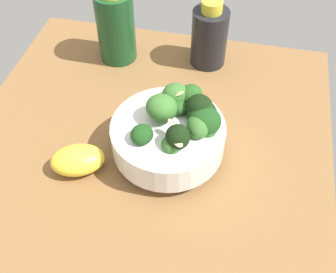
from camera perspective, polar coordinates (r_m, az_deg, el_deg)
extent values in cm
cube|color=brown|center=(69.45, -2.76, -1.33)|extent=(59.21, 59.21, 3.99)
cylinder|color=white|center=(65.27, 0.00, -1.85)|extent=(9.49, 9.49, 1.58)
cylinder|color=white|center=(62.85, 0.00, -0.03)|extent=(17.26, 17.26, 4.73)
cylinder|color=silver|center=(61.38, 0.00, 1.17)|extent=(14.30, 14.30, 0.80)
cylinder|color=#589D47|center=(61.74, 4.96, 0.92)|extent=(1.87, 1.91, 1.20)
ellipsoid|color=#194216|center=(60.43, 5.07, 2.05)|extent=(6.96, 7.31, 5.18)
cylinder|color=#4A8F3C|center=(63.05, 4.21, 2.77)|extent=(2.01, 1.97, 1.16)
ellipsoid|color=black|center=(61.76, 4.30, 3.93)|extent=(4.34, 5.21, 5.33)
cylinder|color=#3C7A32|center=(65.50, 1.04, 4.67)|extent=(1.91, 1.90, 1.84)
ellipsoid|color=#386B2B|center=(64.26, 1.06, 5.81)|extent=(6.02, 6.13, 4.04)
cylinder|color=#589D47|center=(65.76, 3.02, 4.59)|extent=(2.03, 1.85, 1.41)
ellipsoid|color=#23511C|center=(64.51, 3.09, 5.74)|extent=(5.83, 5.26, 4.68)
cylinder|color=#2F662B|center=(62.07, -0.86, 2.73)|extent=(2.05, 2.16, 1.65)
ellipsoid|color=#386B2B|center=(60.68, -0.88, 4.00)|extent=(5.71, 5.75, 5.21)
cylinder|color=#3C7A32|center=(63.83, 1.55, 3.01)|extent=(1.46, 1.26, 1.50)
ellipsoid|color=#23511C|center=(62.77, 1.57, 3.95)|extent=(3.86, 4.34, 3.58)
cylinder|color=#589D47|center=(62.43, 4.59, 1.87)|extent=(1.72, 1.63, 1.15)
ellipsoid|color=black|center=(61.18, 4.69, 2.96)|extent=(6.21, 6.95, 4.86)
cylinder|color=#4A8F3C|center=(59.13, 0.45, -1.97)|extent=(1.34, 1.24, 1.44)
ellipsoid|color=#386B2B|center=(58.11, 0.46, -1.15)|extent=(3.45, 3.65, 3.70)
cylinder|color=#4A8F3C|center=(59.85, -3.56, -0.57)|extent=(1.27, 1.33, 1.10)
ellipsoid|color=#194216|center=(58.83, -3.62, 0.29)|extent=(4.64, 4.66, 2.89)
cylinder|color=#589D47|center=(58.99, 1.32, -1.15)|extent=(1.76, 1.86, 1.26)
ellipsoid|color=black|center=(57.66, 1.35, -0.03)|extent=(4.49, 4.82, 3.76)
cylinder|color=#4A8F3C|center=(61.60, 5.54, -0.01)|extent=(1.38, 1.17, 1.54)
ellipsoid|color=#2D6023|center=(60.53, 5.64, 0.89)|extent=(3.80, 3.68, 2.76)
cylinder|color=#3C7A32|center=(61.35, 4.15, 0.42)|extent=(2.26, 2.01, 1.97)
ellipsoid|color=#386B2B|center=(59.98, 4.24, 1.60)|extent=(4.45, 5.23, 4.23)
ellipsoid|color=#DBBC84|center=(62.48, 3.53, 4.18)|extent=(1.69, 2.07, 0.95)
ellipsoid|color=#DBBC84|center=(58.12, 0.70, 1.85)|extent=(2.05, 1.70, 0.91)
ellipsoid|color=#DBBC84|center=(62.54, 1.45, 5.92)|extent=(1.85, 1.28, 1.18)
ellipsoid|color=#DBBC84|center=(56.27, 1.35, -0.87)|extent=(2.06, 1.90, 0.68)
ellipsoid|color=yellow|center=(63.86, -12.33, -3.19)|extent=(9.59, 8.04, 4.12)
cylinder|color=black|center=(79.41, 5.71, 13.40)|extent=(6.73, 6.73, 10.95)
cylinder|color=gold|center=(75.83, 6.09, 17.41)|extent=(3.76, 3.76, 2.10)
cylinder|color=#194723|center=(80.19, -7.20, 14.76)|extent=(7.12, 7.12, 13.52)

